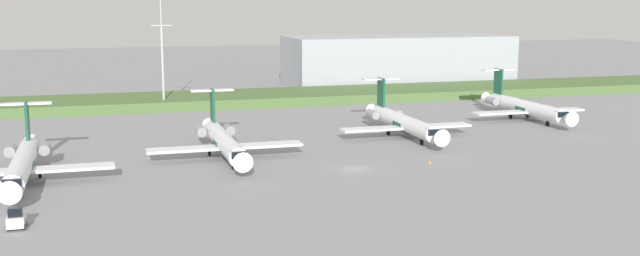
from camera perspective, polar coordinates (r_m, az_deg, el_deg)
The scene contains 10 objects.
ground_plane at distance 133.09m, azimuth -1.57°, elevation -0.37°, with size 500.00×500.00×0.00m, color gray.
grass_berm at distance 172.36m, azimuth -5.06°, elevation 2.27°, with size 320.00×20.00×2.09m, color #4C6B38.
regional_jet_nearest at distance 104.34m, azimuth -21.52°, elevation -2.46°, with size 22.81×31.00×9.00m.
regional_jet_second at distance 113.12m, azimuth -7.28°, elevation -0.94°, with size 22.81×31.00×9.00m.
regional_jet_third at distance 129.99m, azimuth 6.25°, elevation 0.47°, with size 22.81×31.00×9.00m.
regional_jet_fourth at distance 152.59m, azimuth 15.16°, elevation 1.56°, with size 22.81×31.00×9.00m.
antenna_mast at distance 163.39m, azimuth -11.80°, elevation 5.28°, with size 4.40×0.50×27.21m.
distant_hangar at distance 206.80m, azimuth 5.87°, elevation 5.08°, with size 59.90×23.23×13.39m, color #9EA3AD.
baggage_tug at distance 84.30m, azimuth -21.92°, elevation -6.36°, with size 1.72×3.20×2.30m.
safety_cone_front_marker at distance 109.33m, azimuth 8.25°, elevation -2.55°, with size 0.44×0.44×0.55m, color orange.
Camera 1 is at (-33.40, -96.70, 23.37)m, focal length 42.46 mm.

